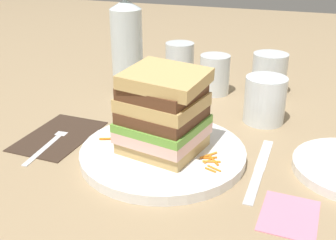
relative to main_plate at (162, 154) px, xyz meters
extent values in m
plane|color=#9E8460|center=(-0.01, 0.00, -0.01)|extent=(3.00, 3.00, 0.00)
cylinder|color=white|center=(0.00, 0.00, 0.00)|extent=(0.27, 0.27, 0.02)
cube|color=tan|center=(0.00, 0.00, 0.02)|extent=(0.14, 0.13, 0.02)
cube|color=beige|center=(0.00, 0.00, 0.04)|extent=(0.14, 0.14, 0.02)
cube|color=#6BA83D|center=(0.00, 0.00, 0.05)|extent=(0.14, 0.14, 0.01)
cube|color=#56331E|center=(0.00, 0.00, 0.07)|extent=(0.13, 0.13, 0.02)
cube|color=tan|center=(0.00, 0.00, 0.09)|extent=(0.14, 0.13, 0.02)
cube|color=#56331E|center=(0.00, 0.00, 0.11)|extent=(0.13, 0.12, 0.02)
cube|color=tan|center=(0.00, 0.00, 0.13)|extent=(0.13, 0.12, 0.03)
cylinder|color=orange|center=(-0.07, 0.01, 0.01)|extent=(0.02, 0.02, 0.00)
cylinder|color=orange|center=(-0.09, 0.03, 0.01)|extent=(0.01, 0.03, 0.00)
cylinder|color=orange|center=(-0.08, 0.01, 0.01)|extent=(0.03, 0.01, 0.00)
cylinder|color=orange|center=(-0.10, 0.01, 0.01)|extent=(0.03, 0.02, 0.00)
cylinder|color=orange|center=(-0.09, 0.04, 0.01)|extent=(0.01, 0.02, 0.00)
cylinder|color=orange|center=(0.08, 0.00, 0.01)|extent=(0.02, 0.03, 0.00)
cylinder|color=orange|center=(0.09, -0.04, 0.01)|extent=(0.02, 0.01, 0.00)
cylinder|color=orange|center=(0.08, -0.01, 0.01)|extent=(0.01, 0.02, 0.00)
cylinder|color=orange|center=(0.08, 0.00, 0.01)|extent=(0.02, 0.01, 0.00)
cylinder|color=orange|center=(0.09, -0.01, 0.01)|extent=(0.02, 0.02, 0.00)
cylinder|color=orange|center=(0.08, -0.01, 0.01)|extent=(0.03, 0.01, 0.00)
cylinder|color=orange|center=(0.09, -0.03, 0.01)|extent=(0.02, 0.01, 0.00)
cube|color=#38281E|center=(-0.20, 0.02, -0.01)|extent=(0.12, 0.17, 0.00)
cube|color=silver|center=(-0.20, -0.04, 0.00)|extent=(0.02, 0.11, 0.00)
cube|color=silver|center=(-0.20, 0.02, 0.00)|extent=(0.02, 0.02, 0.00)
cylinder|color=silver|center=(-0.20, 0.05, 0.00)|extent=(0.01, 0.04, 0.00)
cylinder|color=silver|center=(-0.20, 0.05, 0.00)|extent=(0.01, 0.04, 0.00)
cylinder|color=silver|center=(-0.21, 0.05, 0.00)|extent=(0.01, 0.04, 0.00)
cylinder|color=silver|center=(-0.21, 0.05, 0.00)|extent=(0.01, 0.04, 0.00)
cube|color=silver|center=(0.15, -0.03, -0.01)|extent=(0.02, 0.10, 0.00)
cube|color=silver|center=(0.16, 0.07, -0.01)|extent=(0.02, 0.11, 0.00)
cylinder|color=white|center=(0.14, 0.20, 0.04)|extent=(0.08, 0.08, 0.09)
cylinder|color=orange|center=(0.14, 0.20, 0.03)|extent=(0.07, 0.07, 0.07)
cylinder|color=silver|center=(-0.17, 0.26, 0.09)|extent=(0.07, 0.07, 0.19)
cone|color=silver|center=(-0.17, 0.26, 0.19)|extent=(0.07, 0.07, 0.02)
cylinder|color=silver|center=(0.01, 0.32, 0.04)|extent=(0.07, 0.07, 0.09)
cylinder|color=silver|center=(0.13, 0.36, 0.04)|extent=(0.08, 0.08, 0.09)
cylinder|color=silver|center=(-0.09, 0.38, 0.04)|extent=(0.07, 0.07, 0.10)
cube|color=pink|center=(0.21, -0.09, -0.01)|extent=(0.08, 0.10, 0.00)
camera|label=1|loc=(0.20, -0.55, 0.32)|focal=44.00mm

